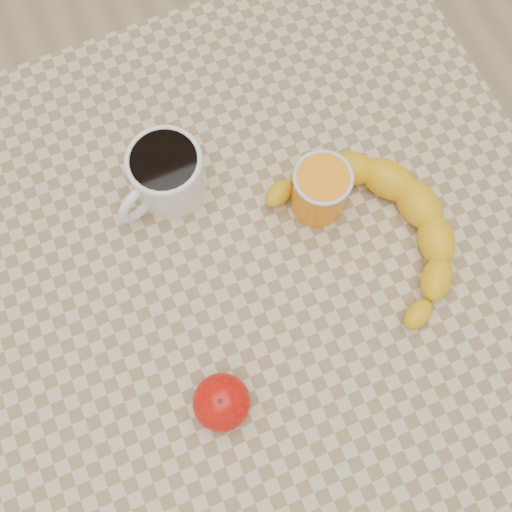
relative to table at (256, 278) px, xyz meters
name	(u,v)px	position (x,y,z in m)	size (l,w,h in m)	color
ground	(256,344)	(0.00, 0.00, -0.66)	(3.00, 3.00, 0.00)	tan
table	(256,278)	(0.00, 0.00, 0.00)	(0.80, 0.80, 0.75)	#C1AE89
coffee_mug	(166,174)	(-0.06, 0.14, 0.13)	(0.14, 0.13, 0.08)	white
orange_juice_glass	(320,190)	(0.10, 0.04, 0.13)	(0.07, 0.07, 0.08)	orange
apple	(222,402)	(-0.11, -0.15, 0.12)	(0.09, 0.09, 0.06)	#A00506
banana	(376,229)	(0.15, -0.03, 0.11)	(0.28, 0.34, 0.05)	yellow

